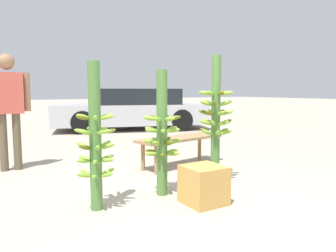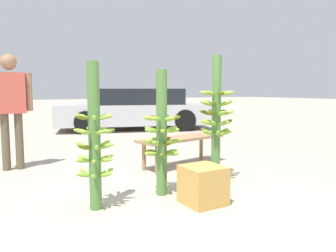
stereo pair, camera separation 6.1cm
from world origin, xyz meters
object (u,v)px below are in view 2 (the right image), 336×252
banana_stalk_right (216,117)px  parked_car (135,109)px  banana_stalk_left (94,139)px  produce_crate (203,185)px  banana_stalk_center (162,134)px  market_bench (181,141)px  vendor_person (10,101)px

banana_stalk_right → parked_car: banana_stalk_right is taller
banana_stalk_left → produce_crate: bearing=-22.4°
banana_stalk_center → market_bench: (0.95, 1.07, -0.30)m
banana_stalk_left → market_bench: bearing=33.1°
banana_stalk_center → banana_stalk_right: size_ratio=0.87×
banana_stalk_center → banana_stalk_right: 0.88m
market_bench → vendor_person: bearing=144.8°
vendor_person → market_bench: (2.28, -1.08, -0.63)m
produce_crate → banana_stalk_right: bearing=42.9°
banana_stalk_right → vendor_person: vendor_person is taller
vendor_person → market_bench: bearing=-23.1°
parked_car → produce_crate: bearing=179.2°
vendor_person → banana_stalk_center: bearing=-56.0°
banana_stalk_center → produce_crate: 0.72m
produce_crate → banana_stalk_center: bearing=114.9°
banana_stalk_left → banana_stalk_center: banana_stalk_left is taller
parked_car → produce_crate: 6.72m
market_bench → produce_crate: size_ratio=3.83×
banana_stalk_left → parked_car: size_ratio=0.30×
vendor_person → banana_stalk_left: bearing=-74.0°
banana_stalk_right → market_bench: size_ratio=1.06×
banana_stalk_left → parked_car: banana_stalk_left is taller
vendor_person → produce_crate: (1.55, -2.63, -0.82)m
banana_stalk_right → parked_car: 5.96m
banana_stalk_center → vendor_person: 2.55m
market_bench → produce_crate: market_bench is taller
banana_stalk_left → vendor_person: size_ratio=0.86×
banana_stalk_right → parked_car: (1.51, 5.76, -0.24)m
parked_car → banana_stalk_left: bearing=169.9°
vendor_person → produce_crate: bearing=-57.2°
banana_stalk_right → parked_car: size_ratio=0.34×
banana_stalk_left → parked_car: bearing=61.9°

